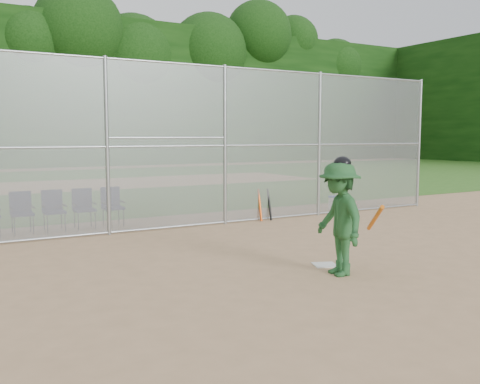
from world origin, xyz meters
TOP-DOWN VIEW (x-y plane):
  - ground at (0.00, 0.00)m, footprint 100.00×100.00m
  - grass_strip at (0.00, 18.00)m, footprint 100.00×100.00m
  - dirt_patch_far at (0.00, 18.00)m, footprint 24.00×24.00m
  - backstop_fence at (0.00, 5.00)m, footprint 16.09×0.09m
  - treeline at (0.00, 20.00)m, footprint 81.00×60.00m
  - home_plate at (0.41, 0.25)m, footprint 0.50×0.50m
  - batter_at_plate at (0.20, -0.34)m, footprint 1.06×1.40m
  - water_cooler at (5.14, 5.69)m, footprint 0.33×0.33m
  - spare_bats at (2.18, 4.97)m, footprint 0.36×0.25m
  - chair_3 at (-3.69, 6.12)m, footprint 0.54×0.52m
  - chair_4 at (-2.98, 6.12)m, footprint 0.54×0.52m
  - chair_5 at (-2.27, 6.12)m, footprint 0.54×0.52m
  - chair_6 at (-1.56, 6.12)m, footprint 0.54×0.52m

SIDE VIEW (x-z plane):
  - ground at x=0.00m, z-range 0.00..0.00m
  - grass_strip at x=0.00m, z-range 0.01..0.01m
  - dirt_patch_far at x=0.00m, z-range 0.01..0.01m
  - home_plate at x=0.41m, z-range 0.00..0.02m
  - water_cooler at x=5.14m, z-range 0.00..0.42m
  - spare_bats at x=2.18m, z-range 0.00..0.84m
  - chair_3 at x=-3.69m, z-range 0.00..0.96m
  - chair_4 at x=-2.98m, z-range 0.00..0.96m
  - chair_5 at x=-2.27m, z-range 0.00..0.96m
  - chair_6 at x=-1.56m, z-range 0.00..0.96m
  - batter_at_plate at x=0.20m, z-range -0.03..1.89m
  - backstop_fence at x=0.00m, z-range 0.07..4.07m
  - treeline at x=0.00m, z-range 0.00..11.00m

